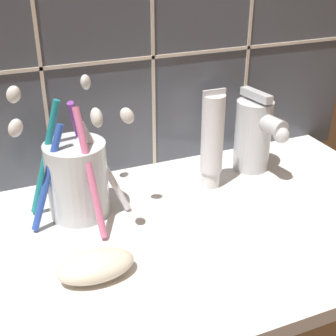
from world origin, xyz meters
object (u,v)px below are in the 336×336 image
(toothbrush_cup, at_px, (77,176))
(toothpaste_tube, at_px, (212,140))
(sink_faucet, at_px, (255,134))
(soap_bar, at_px, (96,266))

(toothbrush_cup, distance_m, toothpaste_tube, 0.20)
(sink_faucet, xyz_separation_m, soap_bar, (-0.30, -0.16, -0.05))
(toothbrush_cup, distance_m, soap_bar, 0.14)
(toothpaste_tube, bearing_deg, sink_faucet, 14.74)
(toothbrush_cup, bearing_deg, soap_bar, -95.59)
(soap_bar, bearing_deg, toothbrush_cup, 84.41)
(sink_faucet, relative_size, soap_bar, 1.46)
(toothbrush_cup, relative_size, sink_faucet, 1.42)
(toothpaste_tube, relative_size, soap_bar, 1.71)
(soap_bar, bearing_deg, toothpaste_tube, 32.70)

